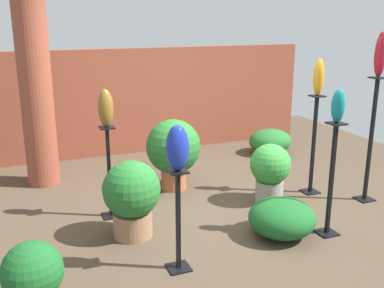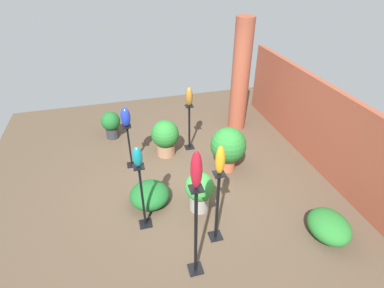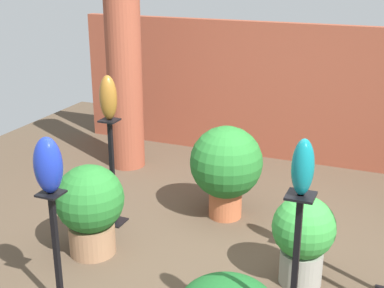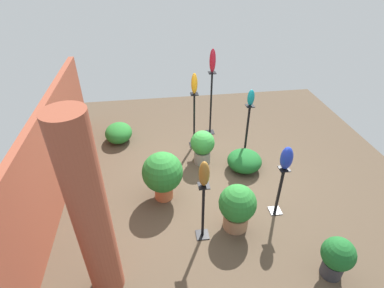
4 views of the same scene
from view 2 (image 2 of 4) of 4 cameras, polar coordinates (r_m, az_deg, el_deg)
ground_plane at (r=5.87m, az=-0.01°, el=-6.92°), size 8.00×8.00×0.00m
brick_wall_back at (r=6.45m, az=22.91°, el=3.35°), size 5.60×0.12×1.71m
brick_pillar at (r=7.14m, az=9.22°, el=12.51°), size 0.41×0.41×2.62m
pedestal_bronze at (r=6.54m, az=-0.52°, el=2.81°), size 0.20×0.20×1.04m
pedestal_cobalt at (r=6.14m, az=-11.76°, el=-0.79°), size 0.20×0.20×0.93m
pedestal_teal at (r=4.75m, az=-9.37°, el=-10.41°), size 0.20×0.20×1.19m
pedestal_ruby at (r=4.00m, az=0.72°, el=-17.13°), size 0.20×0.20×1.52m
pedestal_amber at (r=4.50m, az=4.84°, el=-12.40°), size 0.20×0.20×1.26m
art_vase_bronze at (r=6.19m, az=-0.55°, el=9.00°), size 0.16×0.15×0.41m
art_vase_cobalt at (r=5.78m, az=-12.55°, el=5.06°), size 0.20×0.19×0.40m
art_vase_teal at (r=4.23m, az=-10.35°, el=-2.44°), size 0.13×0.14×0.33m
art_vase_ruby at (r=3.25m, az=0.85°, el=-5.04°), size 0.14×0.14×0.51m
art_vase_amber at (r=3.91m, az=5.45°, el=-3.09°), size 0.13×0.13×0.44m
potted_plant_near_pillar at (r=7.22m, az=-15.18°, el=3.82°), size 0.44×0.44×0.66m
potted_plant_mid_right at (r=5.89m, az=6.91°, el=-0.46°), size 0.71×0.71×0.93m
potted_plant_mid_left at (r=5.04m, az=1.42°, el=-8.73°), size 0.49×0.49×0.73m
potted_plant_front_right at (r=6.37m, az=-5.12°, el=1.45°), size 0.59×0.59×0.81m
foliage_bed_east at (r=5.33m, az=-8.07°, el=-9.55°), size 0.69×0.69×0.39m
foliage_bed_west at (r=5.22m, az=24.63°, el=-14.06°), size 0.72×0.61×0.40m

